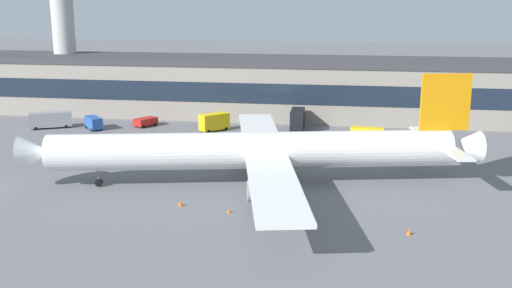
# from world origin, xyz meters

# --- Properties ---
(ground_plane) EXTENTS (600.00, 600.00, 0.00)m
(ground_plane) POSITION_xyz_m (0.00, 0.00, 0.00)
(ground_plane) COLOR slate
(terminal_building) EXTENTS (157.86, 20.14, 13.14)m
(terminal_building) POSITION_xyz_m (0.00, 54.53, 6.59)
(terminal_building) COLOR gray
(terminal_building) RESTS_ON ground_plane
(airliner) EXTENTS (65.63, 57.00, 15.87)m
(airliner) POSITION_xyz_m (-1.94, 2.46, 5.07)
(airliner) COLOR white
(airliner) RESTS_ON ground_plane
(control_tower) EXTENTS (10.19, 10.19, 34.96)m
(control_tower) POSITION_xyz_m (-58.75, 58.50, 21.62)
(control_tower) COLOR #B7B7B2
(control_tower) RESTS_ON ground_plane
(catering_truck) EXTENTS (2.76, 7.25, 4.15)m
(catering_truck) POSITION_xyz_m (0.35, 39.77, 2.29)
(catering_truck) COLOR black
(catering_truck) RESTS_ON ground_plane
(crew_van) EXTENTS (5.13, 5.32, 2.55)m
(crew_van) POSITION_xyz_m (-41.09, 33.68, 1.46)
(crew_van) COLOR #2651A5
(crew_van) RESTS_ON ground_plane
(stair_truck) EXTENTS (5.92, 5.96, 3.55)m
(stair_truck) POSITION_xyz_m (-16.15, 36.24, 1.98)
(stair_truck) COLOR yellow
(stair_truck) RESTS_ON ground_plane
(belt_loader) EXTENTS (6.59, 2.76, 1.95)m
(belt_loader) POSITION_xyz_m (14.25, 35.12, 1.15)
(belt_loader) COLOR yellow
(belt_loader) RESTS_ON ground_plane
(pushback_tractor) EXTENTS (4.62, 5.46, 1.75)m
(pushback_tractor) POSITION_xyz_m (-31.54, 38.31, 1.05)
(pushback_tractor) COLOR red
(pushback_tractor) RESTS_ON ground_plane
(fuel_truck) EXTENTS (8.76, 6.31, 3.35)m
(fuel_truck) POSITION_xyz_m (-50.29, 33.59, 1.88)
(fuel_truck) COLOR gray
(fuel_truck) RESTS_ON ground_plane
(traffic_cone_0) EXTENTS (0.58, 0.58, 0.72)m
(traffic_cone_0) POSITION_xyz_m (-10.42, -8.51, 0.36)
(traffic_cone_0) COLOR #F2590C
(traffic_cone_0) RESTS_ON ground_plane
(traffic_cone_1) EXTENTS (0.45, 0.45, 0.57)m
(traffic_cone_1) POSITION_xyz_m (-3.69, -9.93, 0.28)
(traffic_cone_1) COLOR #F2590C
(traffic_cone_1) RESTS_ON ground_plane
(traffic_cone_2) EXTENTS (0.60, 0.60, 0.74)m
(traffic_cone_2) POSITION_xyz_m (18.00, -13.74, 0.37)
(traffic_cone_2) COLOR #F2590C
(traffic_cone_2) RESTS_ON ground_plane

